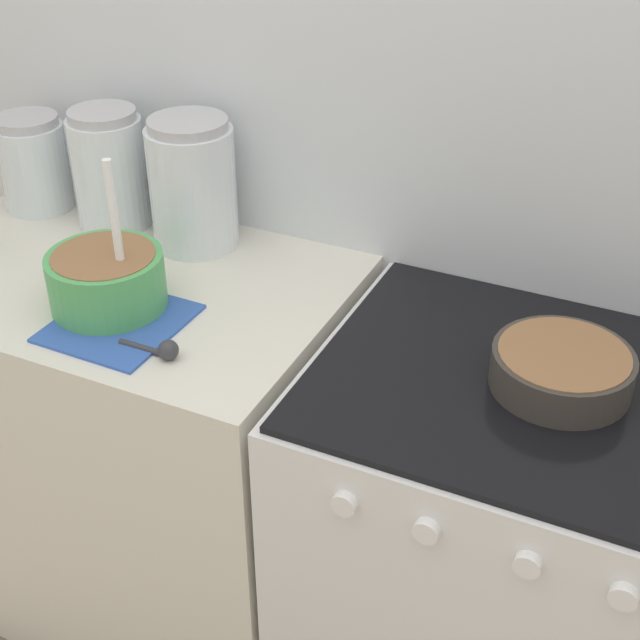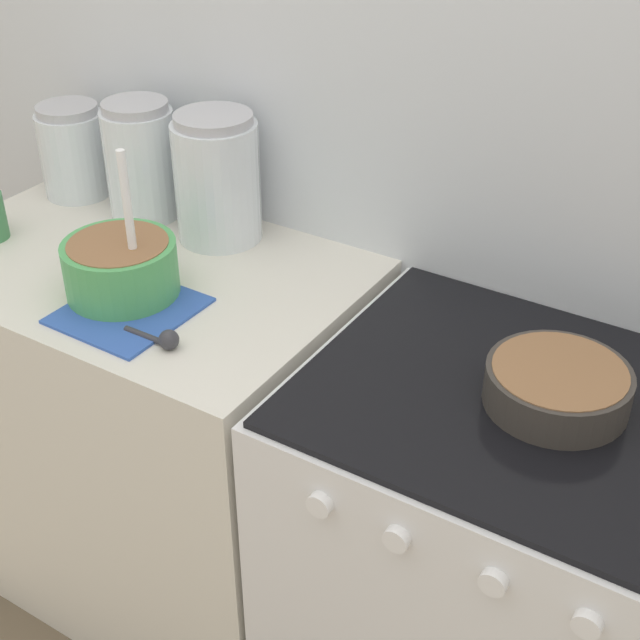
# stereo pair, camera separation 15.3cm
# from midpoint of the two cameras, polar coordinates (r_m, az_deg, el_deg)

# --- Properties ---
(wall_back) EXTENTS (4.82, 0.05, 2.40)m
(wall_back) POSITION_cam_midpoint_polar(r_m,az_deg,el_deg) (1.72, 2.19, 13.74)
(wall_back) COLOR silver
(wall_back) RESTS_ON ground_plane
(countertop_cabinet) EXTENTS (0.91, 0.60, 0.88)m
(countertop_cabinet) POSITION_cam_midpoint_polar(r_m,az_deg,el_deg) (2.07, -13.71, -7.90)
(countertop_cabinet) COLOR silver
(countertop_cabinet) RESTS_ON ground_plane
(stove) EXTENTS (0.75, 0.62, 0.88)m
(stove) POSITION_cam_midpoint_polar(r_m,az_deg,el_deg) (1.78, 9.28, -15.61)
(stove) COLOR silver
(stove) RESTS_ON ground_plane
(mixing_bowl) EXTENTS (0.21, 0.21, 0.30)m
(mixing_bowl) POSITION_cam_midpoint_polar(r_m,az_deg,el_deg) (1.69, -16.05, 2.55)
(mixing_bowl) COLOR #4CA559
(mixing_bowl) RESTS_ON countertop_cabinet
(baking_pan) EXTENTS (0.23, 0.23, 0.07)m
(baking_pan) POSITION_cam_midpoint_polar(r_m,az_deg,el_deg) (1.47, 12.38, -3.16)
(baking_pan) COLOR #38332D
(baking_pan) RESTS_ON stove
(storage_jar_left) EXTENTS (0.15, 0.15, 0.21)m
(storage_jar_left) POSITION_cam_midpoint_polar(r_m,az_deg,el_deg) (2.12, -19.80, 9.02)
(storage_jar_left) COLOR silver
(storage_jar_left) RESTS_ON countertop_cabinet
(storage_jar_middle) EXTENTS (0.16, 0.16, 0.26)m
(storage_jar_middle) POSITION_cam_midpoint_polar(r_m,az_deg,el_deg) (1.98, -15.47, 8.76)
(storage_jar_middle) COLOR silver
(storage_jar_middle) RESTS_ON countertop_cabinet
(storage_jar_right) EXTENTS (0.18, 0.18, 0.27)m
(storage_jar_right) POSITION_cam_midpoint_polar(r_m,az_deg,el_deg) (1.86, -10.48, 8.00)
(storage_jar_right) COLOR silver
(storage_jar_right) RESTS_ON countertop_cabinet
(recipe_page) EXTENTS (0.22, 0.24, 0.01)m
(recipe_page) POSITION_cam_midpoint_polar(r_m,az_deg,el_deg) (1.66, -15.31, -0.28)
(recipe_page) COLOR #3359B2
(recipe_page) RESTS_ON countertop_cabinet
(measuring_spoon) EXTENTS (0.12, 0.04, 0.04)m
(measuring_spoon) POSITION_cam_midpoint_polar(r_m,az_deg,el_deg) (1.55, -12.85, -1.95)
(measuring_spoon) COLOR #333338
(measuring_spoon) RESTS_ON countertop_cabinet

